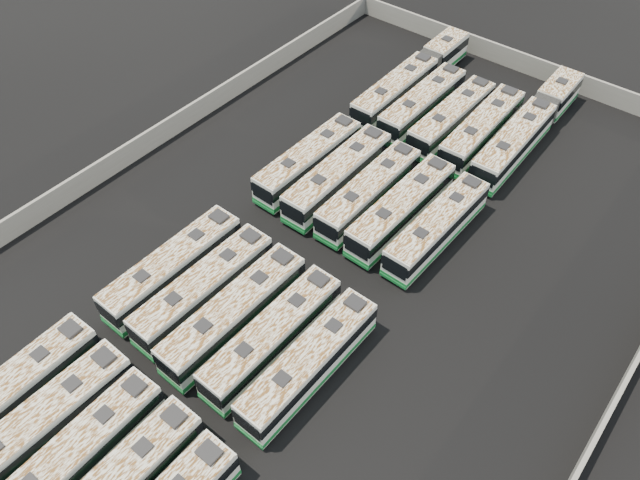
{
  "coord_description": "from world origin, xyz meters",
  "views": [
    {
      "loc": [
        19.83,
        -25.07,
        37.9
      ],
      "look_at": [
        -1.31,
        1.23,
        1.6
      ],
      "focal_mm": 35.0,
      "sensor_mm": 36.0,
      "label": 1
    }
  ],
  "objects_px": {
    "bus_midback_right": "(401,209)",
    "bus_back_center": "(451,118)",
    "bus_midfront_far_left": "(173,268)",
    "bus_midback_far_left": "(308,161)",
    "bus_midfront_left": "(204,289)",
    "bus_back_far_right": "(529,127)",
    "bus_front_left": "(42,426)",
    "bus_back_left": "(422,104)",
    "bus_midback_far_right": "(437,227)",
    "bus_midfront_center": "(234,314)",
    "bus_midfront_far_right": "(309,363)",
    "bus_midback_left": "(338,176)",
    "bus_midfront_right": "(272,336)",
    "bus_midback_center": "(369,192)",
    "bus_back_far_left": "(412,78)",
    "bus_back_right": "(482,130)",
    "bus_front_far_left": "(12,394)"
  },
  "relations": [
    {
      "from": "bus_back_center",
      "to": "bus_midfront_far_left",
      "type": "bearing_deg",
      "value": -101.92
    },
    {
      "from": "bus_midfront_right",
      "to": "bus_midback_far_right",
      "type": "distance_m",
      "value": 16.55
    },
    {
      "from": "bus_back_left",
      "to": "bus_back_right",
      "type": "height_order",
      "value": "bus_back_right"
    },
    {
      "from": "bus_midback_right",
      "to": "bus_back_center",
      "type": "height_order",
      "value": "bus_midback_right"
    },
    {
      "from": "bus_front_left",
      "to": "bus_midback_right",
      "type": "xyz_separation_m",
      "value": [
        6.63,
        30.07,
        -0.0
      ]
    },
    {
      "from": "bus_midfront_far_left",
      "to": "bus_midback_far_left",
      "type": "distance_m",
      "value": 16.17
    },
    {
      "from": "bus_midfront_far_left",
      "to": "bus_midback_center",
      "type": "height_order",
      "value": "bus_midfront_far_left"
    },
    {
      "from": "bus_front_left",
      "to": "bus_back_far_left",
      "type": "distance_m",
      "value": 47.32
    },
    {
      "from": "bus_midback_left",
      "to": "bus_midback_right",
      "type": "xyz_separation_m",
      "value": [
        6.58,
        0.09,
        -0.03
      ]
    },
    {
      "from": "bus_midfront_far_left",
      "to": "bus_back_far_left",
      "type": "distance_m",
      "value": 33.35
    },
    {
      "from": "bus_front_left",
      "to": "bus_midfront_left",
      "type": "bearing_deg",
      "value": 90.98
    },
    {
      "from": "bus_back_center",
      "to": "bus_midfront_far_right",
      "type": "bearing_deg",
      "value": -76.64
    },
    {
      "from": "bus_back_far_left",
      "to": "bus_back_left",
      "type": "relative_size",
      "value": 1.56
    },
    {
      "from": "bus_midfront_left",
      "to": "bus_back_far_right",
      "type": "xyz_separation_m",
      "value": [
        9.87,
        33.16,
        0.03
      ]
    },
    {
      "from": "bus_front_far_left",
      "to": "bus_midback_right",
      "type": "relative_size",
      "value": 0.99
    },
    {
      "from": "bus_midback_left",
      "to": "bus_back_left",
      "type": "height_order",
      "value": "bus_midback_left"
    },
    {
      "from": "bus_midfront_center",
      "to": "bus_midfront_far_right",
      "type": "relative_size",
      "value": 1.04
    },
    {
      "from": "bus_back_center",
      "to": "bus_midfront_right",
      "type": "bearing_deg",
      "value": -82.85
    },
    {
      "from": "bus_back_far_left",
      "to": "bus_back_right",
      "type": "height_order",
      "value": "bus_back_right"
    },
    {
      "from": "bus_midback_left",
      "to": "bus_back_left",
      "type": "bearing_deg",
      "value": 89.8
    },
    {
      "from": "bus_midback_far_left",
      "to": "bus_midback_far_right",
      "type": "height_order",
      "value": "bus_midback_far_left"
    },
    {
      "from": "bus_midback_far_right",
      "to": "bus_back_far_right",
      "type": "bearing_deg",
      "value": 91.83
    },
    {
      "from": "bus_back_center",
      "to": "bus_front_left",
      "type": "bearing_deg",
      "value": -93.65
    },
    {
      "from": "bus_front_far_left",
      "to": "bus_back_left",
      "type": "xyz_separation_m",
      "value": [
        3.34,
        43.78,
        -0.0
      ]
    },
    {
      "from": "bus_front_far_left",
      "to": "bus_front_left",
      "type": "height_order",
      "value": "bus_front_left"
    },
    {
      "from": "bus_front_left",
      "to": "bus_midback_far_right",
      "type": "bearing_deg",
      "value": 72.47
    },
    {
      "from": "bus_front_left",
      "to": "bus_midback_right",
      "type": "distance_m",
      "value": 30.79
    },
    {
      "from": "bus_front_far_left",
      "to": "bus_midfront_right",
      "type": "height_order",
      "value": "bus_front_far_left"
    },
    {
      "from": "bus_back_left",
      "to": "bus_back_far_right",
      "type": "bearing_deg",
      "value": 17.86
    },
    {
      "from": "bus_midback_right",
      "to": "bus_midback_left",
      "type": "bearing_deg",
      "value": -178.11
    },
    {
      "from": "bus_midfront_far_left",
      "to": "bus_back_far_left",
      "type": "height_order",
      "value": "bus_back_far_left"
    },
    {
      "from": "bus_midfront_right",
      "to": "bus_back_center",
      "type": "distance_m",
      "value": 29.98
    },
    {
      "from": "bus_midfront_left",
      "to": "bus_midback_far_right",
      "type": "height_order",
      "value": "bus_midfront_left"
    },
    {
      "from": "bus_back_left",
      "to": "bus_back_right",
      "type": "xyz_separation_m",
      "value": [
        6.65,
        -0.03,
        0.03
      ]
    },
    {
      "from": "bus_front_left",
      "to": "bus_back_left",
      "type": "height_order",
      "value": "bus_front_left"
    },
    {
      "from": "bus_midback_far_left",
      "to": "bus_midback_left",
      "type": "distance_m",
      "value": 3.37
    },
    {
      "from": "bus_midback_far_right",
      "to": "bus_midfront_far_left",
      "type": "bearing_deg",
      "value": -128.26
    },
    {
      "from": "bus_midfront_left",
      "to": "bus_back_right",
      "type": "height_order",
      "value": "bus_back_right"
    },
    {
      "from": "bus_midback_center",
      "to": "bus_front_left",
      "type": "bearing_deg",
      "value": -96.69
    },
    {
      "from": "bus_midfront_right",
      "to": "bus_back_far_left",
      "type": "relative_size",
      "value": 0.64
    },
    {
      "from": "bus_midfront_far_right",
      "to": "bus_back_far_right",
      "type": "distance_m",
      "value": 33.18
    },
    {
      "from": "bus_front_left",
      "to": "bus_back_left",
      "type": "distance_m",
      "value": 43.84
    },
    {
      "from": "bus_midfront_left",
      "to": "bus_midfront_far_left",
      "type": "bearing_deg",
      "value": -178.43
    },
    {
      "from": "bus_midfront_far_left",
      "to": "bus_back_right",
      "type": "relative_size",
      "value": 0.98
    },
    {
      "from": "bus_midfront_far_right",
      "to": "bus_back_right",
      "type": "height_order",
      "value": "bus_back_right"
    },
    {
      "from": "bus_midback_right",
      "to": "bus_midfront_left",
      "type": "bearing_deg",
      "value": -111.23
    },
    {
      "from": "bus_midback_center",
      "to": "bus_back_right",
      "type": "xyz_separation_m",
      "value": [
        3.23,
        13.78,
        0.04
      ]
    },
    {
      "from": "bus_front_far_left",
      "to": "bus_midfront_left",
      "type": "distance_m",
      "value": 14.22
    },
    {
      "from": "bus_midfront_left",
      "to": "bus_midback_far_left",
      "type": "distance_m",
      "value": 16.47
    },
    {
      "from": "bus_midfront_far_left",
      "to": "bus_back_left",
      "type": "xyz_separation_m",
      "value": [
        3.28,
        30.0,
        -0.0
      ]
    }
  ]
}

